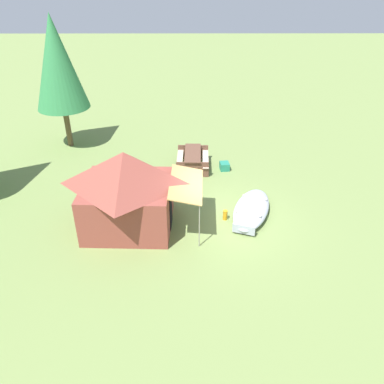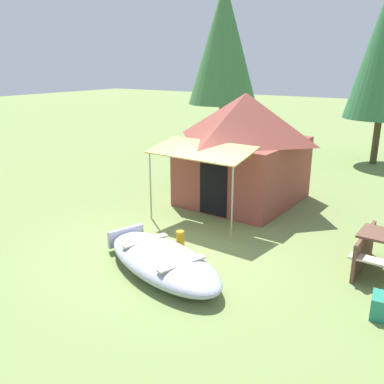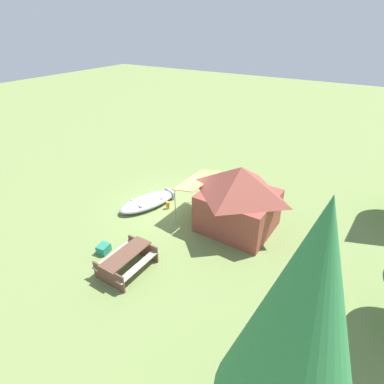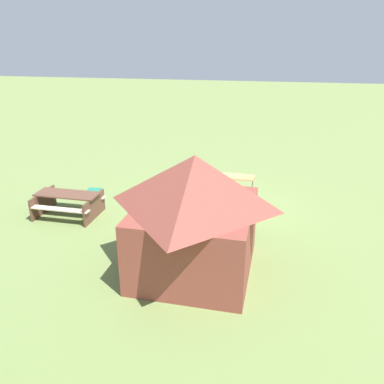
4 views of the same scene
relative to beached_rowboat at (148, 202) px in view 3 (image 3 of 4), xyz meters
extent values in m
plane|color=olive|center=(-0.45, 1.13, -0.23)|extent=(80.00, 80.00, 0.00)
ellipsoid|color=#A7ACC0|center=(0.01, 0.00, -0.01)|extent=(3.16, 2.10, 0.45)
ellipsoid|color=#3A3C43|center=(0.01, 0.00, 0.03)|extent=(2.89, 1.89, 0.16)
cube|color=beige|center=(0.57, -0.19, 0.18)|extent=(0.43, 0.93, 0.04)
cube|color=beige|center=(-0.54, 0.18, 0.18)|extent=(0.43, 0.93, 0.04)
cube|color=#A7ACC0|center=(-1.26, 0.43, 0.01)|extent=(0.33, 0.77, 0.34)
cube|color=brown|center=(-0.66, 4.42, 0.61)|extent=(2.75, 3.03, 1.69)
pyramid|color=brown|center=(-0.66, 4.42, 2.05)|extent=(2.97, 3.27, 1.19)
cube|color=black|center=(-0.71, 2.94, 0.48)|extent=(0.76, 0.06, 1.35)
cube|color=tan|center=(-0.73, 2.40, 1.51)|extent=(2.42, 1.17, 0.25)
cylinder|color=gray|center=(0.37, 1.89, 0.57)|extent=(0.04, 0.04, 1.61)
cylinder|color=gray|center=(-1.86, 1.97, 0.57)|extent=(0.04, 0.04, 1.61)
cube|color=brown|center=(3.82, 2.15, 0.49)|extent=(1.98, 0.76, 0.04)
cube|color=beige|center=(3.84, 2.73, 0.22)|extent=(1.97, 0.30, 0.04)
cube|color=beige|center=(3.81, 1.57, 0.22)|extent=(1.97, 0.30, 0.04)
cube|color=brown|center=(4.70, 2.13, 0.12)|extent=(0.09, 1.41, 0.70)
cube|color=brown|center=(2.94, 2.17, 0.12)|extent=(0.09, 1.41, 0.70)
cube|color=#238064|center=(3.61, 0.73, -0.06)|extent=(0.50, 0.45, 0.34)
cylinder|color=orange|center=(-0.30, 0.99, -0.05)|extent=(0.19, 0.19, 0.37)
cone|color=#318046|center=(6.32, 8.34, 3.87)|extent=(2.47, 2.47, 4.25)
camera|label=1|loc=(-12.24, 2.25, 8.10)|focal=37.12mm
camera|label=2|loc=(4.14, -5.23, 3.36)|focal=38.52mm
camera|label=3|loc=(9.75, 8.56, 7.72)|focal=28.82mm
camera|label=4|loc=(-2.22, 12.66, 5.09)|focal=37.26mm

